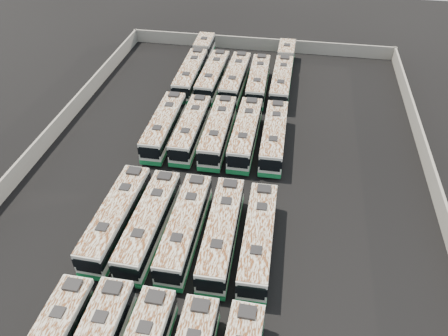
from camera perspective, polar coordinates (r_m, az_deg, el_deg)
ground at (r=47.93m, az=-0.13°, el=-2.10°), size 140.00×140.00×0.00m
perimeter_wall at (r=47.22m, az=-0.14°, el=-1.09°), size 45.20×73.20×2.20m
bus_midfront_far_left at (r=42.82m, az=-13.85°, el=-6.30°), size 2.92×12.50×3.51m
bus_midfront_left at (r=41.67m, az=-9.71°, el=-7.13°), size 2.87×12.40×3.48m
bus_midfront_center at (r=40.91m, az=-5.12°, el=-7.72°), size 2.61×12.22×3.44m
bus_midfront_right at (r=40.25m, az=-0.30°, el=-8.47°), size 2.83×12.40×3.48m
bus_midfront_far_right at (r=39.93m, az=4.50°, el=-9.18°), size 2.79×12.23×3.44m
bus_midback_far_left at (r=54.51m, az=-7.81°, el=5.45°), size 2.70×12.35×3.48m
bus_midback_left at (r=53.70m, az=-4.33°, el=5.12°), size 2.60×12.10×3.41m
bus_midback_center at (r=53.05m, az=-0.78°, el=4.85°), size 2.72×12.49×3.52m
bus_midback_right at (r=52.69m, az=2.83°, el=4.55°), size 2.71×12.50×3.52m
bus_midback_far_right at (r=52.49m, az=6.54°, el=4.13°), size 2.74×12.32×3.46m
bus_back_far_left at (r=69.13m, az=-3.75°, el=13.27°), size 2.89×19.48×3.53m
bus_back_left at (r=65.53m, az=-1.47°, el=11.85°), size 2.92×12.56×3.53m
bus_back_center at (r=64.94m, az=1.50°, el=11.59°), size 2.88×12.56×3.53m
bus_back_right at (r=64.65m, az=4.49°, el=11.30°), size 2.85×12.23×3.43m
bus_back_far_right at (r=67.46m, az=7.73°, el=12.29°), size 2.70×19.02×3.45m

